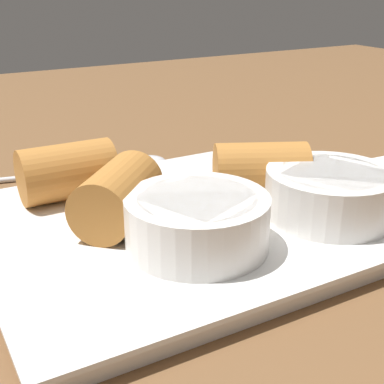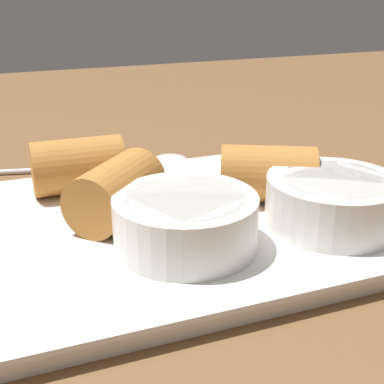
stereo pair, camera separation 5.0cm
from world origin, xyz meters
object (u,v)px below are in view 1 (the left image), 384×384
serving_plate (192,224)px  dipping_bowl_near (197,220)px  spoon (121,166)px  dipping_bowl_far (330,192)px

serving_plate → dipping_bowl_near: bearing=64.4°
serving_plate → spoon: size_ratio=1.48×
serving_plate → spoon: serving_plate is taller
dipping_bowl_near → dipping_bowl_far: (-10.04, 0.58, 0.00)cm
dipping_bowl_near → dipping_bowl_far: bearing=176.7°
serving_plate → dipping_bowl_far: (-8.02, 4.79, 2.51)cm
serving_plate → dipping_bowl_near: dipping_bowl_near is taller
dipping_bowl_far → spoon: dipping_bowl_far is taller
dipping_bowl_far → spoon: 20.75cm
serving_plate → dipping_bowl_far: bearing=149.1°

